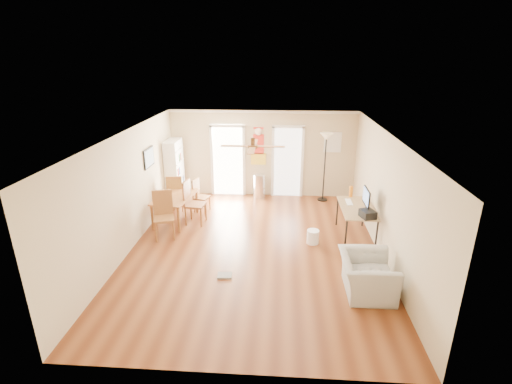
# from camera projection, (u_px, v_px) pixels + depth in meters

# --- Properties ---
(floor) EXTENTS (7.00, 7.00, 0.00)m
(floor) POSITION_uv_depth(u_px,v_px,m) (254.00, 249.00, 8.40)
(floor) COLOR brown
(floor) RESTS_ON ground
(ceiling) EXTENTS (5.50, 7.00, 0.00)m
(ceiling) POSITION_uv_depth(u_px,v_px,m) (254.00, 134.00, 7.50)
(ceiling) COLOR silver
(ceiling) RESTS_ON floor
(wall_back) EXTENTS (5.50, 0.04, 2.60)m
(wall_back) POSITION_uv_depth(u_px,v_px,m) (263.00, 154.00, 11.23)
(wall_back) COLOR beige
(wall_back) RESTS_ON floor
(wall_front) EXTENTS (5.50, 0.04, 2.60)m
(wall_front) POSITION_uv_depth(u_px,v_px,m) (234.00, 294.00, 4.67)
(wall_front) COLOR beige
(wall_front) RESTS_ON floor
(wall_left) EXTENTS (0.04, 7.00, 2.60)m
(wall_left) POSITION_uv_depth(u_px,v_px,m) (128.00, 192.00, 8.13)
(wall_left) COLOR beige
(wall_left) RESTS_ON floor
(wall_right) EXTENTS (0.04, 7.00, 2.60)m
(wall_right) POSITION_uv_depth(u_px,v_px,m) (386.00, 198.00, 7.77)
(wall_right) COLOR beige
(wall_right) RESTS_ON floor
(crown_molding) EXTENTS (5.50, 7.00, 0.08)m
(crown_molding) POSITION_uv_depth(u_px,v_px,m) (254.00, 136.00, 7.52)
(crown_molding) COLOR white
(crown_molding) RESTS_ON wall_back
(kitchen_doorway) EXTENTS (0.90, 0.10, 2.10)m
(kitchen_doorway) POSITION_uv_depth(u_px,v_px,m) (228.00, 162.00, 11.37)
(kitchen_doorway) COLOR white
(kitchen_doorway) RESTS_ON wall_back
(bathroom_doorway) EXTENTS (0.80, 0.10, 2.10)m
(bathroom_doorway) POSITION_uv_depth(u_px,v_px,m) (287.00, 163.00, 11.25)
(bathroom_doorway) COLOR white
(bathroom_doorway) RESTS_ON wall_back
(wall_decal) EXTENTS (0.46, 0.03, 1.10)m
(wall_decal) POSITION_uv_depth(u_px,v_px,m) (258.00, 146.00, 11.13)
(wall_decal) COLOR red
(wall_decal) RESTS_ON wall_back
(ac_grille) EXTENTS (0.50, 0.04, 0.60)m
(ac_grille) POSITION_uv_depth(u_px,v_px,m) (333.00, 142.00, 10.93)
(ac_grille) COLOR white
(ac_grille) RESTS_ON wall_back
(framed_poster) EXTENTS (0.04, 0.66, 0.48)m
(framed_poster) POSITION_uv_depth(u_px,v_px,m) (149.00, 158.00, 9.30)
(framed_poster) COLOR black
(framed_poster) RESTS_ON wall_left
(ceiling_fan) EXTENTS (1.24, 1.24, 0.20)m
(ceiling_fan) POSITION_uv_depth(u_px,v_px,m) (253.00, 146.00, 7.28)
(ceiling_fan) COLOR #593819
(ceiling_fan) RESTS_ON ceiling
(bookshelf) EXTENTS (0.44, 0.85, 1.82)m
(bookshelf) POSITION_uv_depth(u_px,v_px,m) (175.00, 171.00, 10.95)
(bookshelf) COLOR white
(bookshelf) RESTS_ON floor
(dining_table) EXTENTS (1.01, 1.47, 0.68)m
(dining_table) POSITION_uv_depth(u_px,v_px,m) (176.00, 208.00, 9.74)
(dining_table) COLOR #955F30
(dining_table) RESTS_ON floor
(dining_chair_right_a) EXTENTS (0.46, 0.46, 0.91)m
(dining_chair_right_a) POSITION_uv_depth(u_px,v_px,m) (202.00, 196.00, 10.29)
(dining_chair_right_a) COLOR olive
(dining_chair_right_a) RESTS_ON floor
(dining_chair_right_b) EXTENTS (0.52, 0.52, 1.13)m
(dining_chair_right_b) POSITION_uv_depth(u_px,v_px,m) (195.00, 202.00, 9.53)
(dining_chair_right_b) COLOR brown
(dining_chair_right_b) RESTS_ON floor
(dining_chair_near) EXTENTS (0.58, 0.58, 1.12)m
(dining_chair_near) POSITION_uv_depth(u_px,v_px,m) (164.00, 216.00, 8.76)
(dining_chair_near) COLOR #915E2E
(dining_chair_near) RESTS_ON floor
(dining_chair_far) EXTENTS (0.48, 0.48, 1.02)m
(dining_chair_far) POSITION_uv_depth(u_px,v_px,m) (176.00, 192.00, 10.38)
(dining_chair_far) COLOR olive
(dining_chair_far) RESTS_ON floor
(trash_can) EXTENTS (0.37, 0.37, 0.73)m
(trash_can) POSITION_uv_depth(u_px,v_px,m) (259.00, 186.00, 11.31)
(trash_can) COLOR silver
(trash_can) RESTS_ON floor
(torchiere_lamp) EXTENTS (0.43, 0.43, 2.02)m
(torchiere_lamp) POSITION_uv_depth(u_px,v_px,m) (325.00, 168.00, 10.89)
(torchiere_lamp) COLOR black
(torchiere_lamp) RESTS_ON floor
(computer_desk) EXTENTS (0.73, 1.47, 0.79)m
(computer_desk) POSITION_uv_depth(u_px,v_px,m) (355.00, 223.00, 8.79)
(computer_desk) COLOR tan
(computer_desk) RESTS_ON floor
(imac) EXTENTS (0.12, 0.58, 0.54)m
(imac) POSITION_uv_depth(u_px,v_px,m) (366.00, 200.00, 8.34)
(imac) COLOR black
(imac) RESTS_ON computer_desk
(keyboard) EXTENTS (0.13, 0.41, 0.02)m
(keyboard) POSITION_uv_depth(u_px,v_px,m) (349.00, 202.00, 8.95)
(keyboard) COLOR white
(keyboard) RESTS_ON computer_desk
(printer) EXTENTS (0.36, 0.39, 0.17)m
(printer) POSITION_uv_depth(u_px,v_px,m) (368.00, 214.00, 8.08)
(printer) COLOR black
(printer) RESTS_ON computer_desk
(orange_bottle) EXTENTS (0.11, 0.11, 0.27)m
(orange_bottle) POSITION_uv_depth(u_px,v_px,m) (351.00, 192.00, 9.26)
(orange_bottle) COLOR orange
(orange_bottle) RESTS_ON computer_desk
(wastebasket_a) EXTENTS (0.34, 0.34, 0.32)m
(wastebasket_a) POSITION_uv_depth(u_px,v_px,m) (313.00, 237.00, 8.62)
(wastebasket_a) COLOR white
(wastebasket_a) RESTS_ON floor
(wastebasket_b) EXTENTS (0.32, 0.32, 0.31)m
(wastebasket_b) POSITION_uv_depth(u_px,v_px,m) (368.00, 265.00, 7.47)
(wastebasket_b) COLOR silver
(wastebasket_b) RESTS_ON floor
(floor_cloth) EXTENTS (0.30, 0.24, 0.04)m
(floor_cloth) POSITION_uv_depth(u_px,v_px,m) (225.00, 276.00, 7.37)
(floor_cloth) COLOR gray
(floor_cloth) RESTS_ON floor
(armchair) EXTENTS (0.94, 1.08, 0.70)m
(armchair) POSITION_uv_depth(u_px,v_px,m) (366.00, 275.00, 6.79)
(armchair) COLOR #AFAFAA
(armchair) RESTS_ON floor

